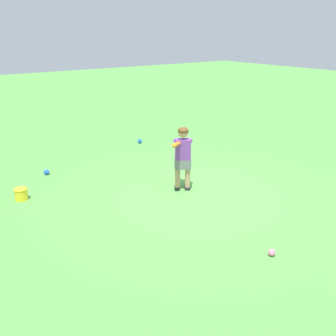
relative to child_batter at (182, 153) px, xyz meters
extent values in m
plane|color=#519942|center=(-0.35, -0.04, -0.65)|extent=(40.00, 40.00, 0.00)
cube|color=#232328|center=(0.06, 0.05, -0.63)|extent=(0.17, 0.16, 0.05)
cylinder|color=tan|center=(0.05, 0.06, -0.44)|extent=(0.09, 0.09, 0.34)
cube|color=#232328|center=(-0.03, -0.09, -0.63)|extent=(0.17, 0.16, 0.05)
cylinder|color=tan|center=(-0.05, -0.08, -0.44)|extent=(0.09, 0.09, 0.34)
cube|color=slate|center=(0.00, -0.01, -0.19)|extent=(0.27, 0.31, 0.16)
cube|color=#753899|center=(0.00, -0.01, 0.06)|extent=(0.26, 0.29, 0.34)
sphere|color=tan|center=(0.00, -0.01, 0.34)|extent=(0.17, 0.17, 0.17)
ellipsoid|color=#563819|center=(-0.01, 0.00, 0.37)|extent=(0.24, 0.24, 0.11)
sphere|color=orange|center=(0.12, -0.08, 0.15)|extent=(0.04, 0.04, 0.04)
cylinder|color=black|center=(0.06, -0.01, 0.16)|extent=(0.11, 0.13, 0.05)
cylinder|color=orange|center=(-0.08, 0.18, 0.20)|extent=(0.26, 0.32, 0.11)
sphere|color=orange|center=(-0.18, 0.31, 0.22)|extent=(0.07, 0.07, 0.07)
cylinder|color=#753899|center=(0.11, -0.04, 0.16)|extent=(0.13, 0.31, 0.14)
cylinder|color=#753899|center=(0.07, -0.09, 0.16)|extent=(0.31, 0.12, 0.14)
sphere|color=blue|center=(2.80, -0.94, -0.60)|extent=(0.10, 0.10, 0.10)
sphere|color=blue|center=(2.05, 1.58, -0.60)|extent=(0.10, 0.10, 0.10)
sphere|color=pink|center=(-2.23, 0.39, -0.61)|extent=(0.09, 0.09, 0.09)
sphere|color=pink|center=(1.98, -1.70, -0.61)|extent=(0.08, 0.08, 0.08)
cylinder|color=yellow|center=(1.19, 2.30, -0.56)|extent=(0.20, 0.20, 0.18)
torus|color=yellow|center=(1.19, 2.30, -0.47)|extent=(0.22, 0.22, 0.02)
camera|label=1|loc=(-4.73, 3.77, 1.91)|focal=41.63mm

